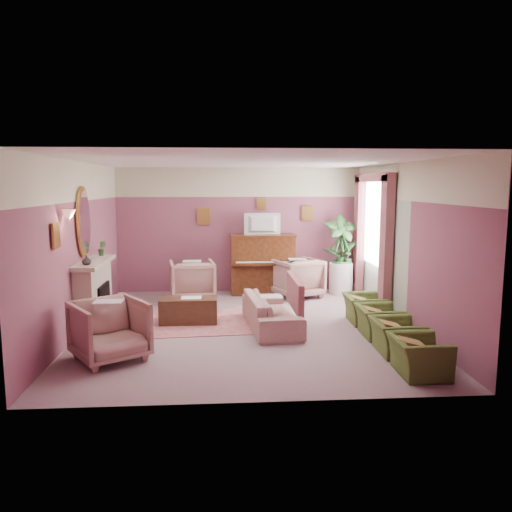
{
  "coord_description": "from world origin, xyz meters",
  "views": [
    {
      "loc": [
        -0.4,
        -8.29,
        2.42
      ],
      "look_at": [
        0.2,
        0.4,
        1.17
      ],
      "focal_mm": 35.0,
      "sensor_mm": 36.0,
      "label": 1
    }
  ],
  "objects": [
    {
      "name": "fire_ember",
      "position": [
        -2.45,
        0.2,
        0.22
      ],
      "size": [
        0.06,
        0.54,
        0.1
      ],
      "primitive_type": "cube",
      "color": "#FF4B32",
      "rests_on": "floor"
    },
    {
      "name": "print_back_mid",
      "position": [
        0.5,
        2.96,
        2.0
      ],
      "size": [
        0.22,
        0.03,
        0.26
      ],
      "primitive_type": "cube",
      "color": "#B18239",
      "rests_on": "wall_back"
    },
    {
      "name": "area_rug",
      "position": [
        -0.9,
        0.36,
        0.01
      ],
      "size": [
        2.61,
        1.96,
        0.01
      ],
      "primitive_type": "cube",
      "rotation": [
        0.0,
        0.0,
        0.07
      ],
      "color": "#AA5E62",
      "rests_on": "floor"
    },
    {
      "name": "side_plant_big",
      "position": [
        2.24,
        2.48,
        0.87
      ],
      "size": [
        0.3,
        0.3,
        0.34
      ],
      "primitive_type": "imported",
      "color": "#2A5827",
      "rests_on": "side_table"
    },
    {
      "name": "television",
      "position": [
        0.5,
        2.63,
        1.6
      ],
      "size": [
        0.8,
        0.12,
        0.48
      ],
      "primitive_type": "imported",
      "color": "black",
      "rests_on": "piano"
    },
    {
      "name": "fireplace_inset",
      "position": [
        -2.49,
        0.2,
        0.4
      ],
      "size": [
        0.18,
        0.72,
        0.68
      ],
      "primitive_type": "cube",
      "color": "black",
      "rests_on": "floor"
    },
    {
      "name": "floral_armchair_right",
      "position": [
        1.22,
        2.24,
        0.47
      ],
      "size": [
        0.9,
        0.9,
        0.94
      ],
      "primitive_type": "imported",
      "color": "tan",
      "rests_on": "floor"
    },
    {
      "name": "mirror_frame",
      "position": [
        -2.7,
        0.2,
        1.8
      ],
      "size": [
        0.04,
        0.72,
        1.2
      ],
      "primitive_type": "ellipsoid",
      "color": "#B18239",
      "rests_on": "wall_left"
    },
    {
      "name": "side_plant_small",
      "position": [
        2.36,
        2.38,
        0.84
      ],
      "size": [
        0.16,
        0.16,
        0.28
      ],
      "primitive_type": "imported",
      "color": "#2A5827",
      "rests_on": "side_table"
    },
    {
      "name": "olive_chair_b",
      "position": [
        2.1,
        -1.5,
        0.33
      ],
      "size": [
        0.53,
        0.76,
        0.66
      ],
      "primitive_type": "imported",
      "color": "#4B6227",
      "rests_on": "floor"
    },
    {
      "name": "pelmet",
      "position": [
        2.62,
        1.55,
        2.56
      ],
      "size": [
        0.16,
        2.2,
        0.16
      ],
      "primitive_type": "cube",
      "color": "#89474F",
      "rests_on": "wall_right"
    },
    {
      "name": "olive_chair_a",
      "position": [
        2.1,
        -2.32,
        0.33
      ],
      "size": [
        0.53,
        0.76,
        0.66
      ],
      "primitive_type": "imported",
      "color": "#4B6227",
      "rests_on": "floor"
    },
    {
      "name": "floral_armchair_front",
      "position": [
        -1.96,
        -1.49,
        0.47
      ],
      "size": [
        0.9,
        0.9,
        0.94
      ],
      "primitive_type": "imported",
      "color": "tan",
      "rests_on": "floor"
    },
    {
      "name": "print_back_right",
      "position": [
        1.55,
        2.96,
        1.78
      ],
      "size": [
        0.26,
        0.03,
        0.34
      ],
      "primitive_type": "cube",
      "color": "#B18239",
      "rests_on": "wall_back"
    },
    {
      "name": "window_blind",
      "position": [
        2.7,
        1.55,
        1.7
      ],
      "size": [
        0.03,
        1.4,
        1.8
      ],
      "primitive_type": "cube",
      "color": "white",
      "rests_on": "wall_right"
    },
    {
      "name": "olive_chair_d",
      "position": [
        2.1,
        0.14,
        0.33
      ],
      "size": [
        0.53,
        0.76,
        0.66
      ],
      "primitive_type": "imported",
      "color": "#4B6227",
      "rests_on": "floor"
    },
    {
      "name": "olive_chair_c",
      "position": [
        2.1,
        -0.68,
        0.33
      ],
      "size": [
        0.53,
        0.76,
        0.66
      ],
      "primitive_type": "imported",
      "color": "#4B6227",
      "rests_on": "floor"
    },
    {
      "name": "palm_pot",
      "position": [
        2.23,
        2.47,
        0.17
      ],
      "size": [
        0.34,
        0.34,
        0.34
      ],
      "primitive_type": "cylinder",
      "color": "brown",
      "rests_on": "floor"
    },
    {
      "name": "ceiling",
      "position": [
        0.0,
        0.0,
        2.8
      ],
      "size": [
        5.5,
        6.0,
        0.01
      ],
      "primitive_type": "cube",
      "color": "white",
      "rests_on": "wall_back"
    },
    {
      "name": "wall_left",
      "position": [
        -2.75,
        0.0,
        1.4
      ],
      "size": [
        0.02,
        6.0,
        2.8
      ],
      "primitive_type": "cube",
      "color": "#693F5A",
      "rests_on": "floor"
    },
    {
      "name": "mantel_shelf",
      "position": [
        -2.56,
        0.2,
        1.12
      ],
      "size": [
        0.4,
        1.55,
        0.07
      ],
      "primitive_type": "cube",
      "color": "tan",
      "rests_on": "fireplace_surround"
    },
    {
      "name": "wall_front",
      "position": [
        0.0,
        -3.0,
        1.4
      ],
      "size": [
        5.5,
        0.02,
        2.8
      ],
      "primitive_type": "cube",
      "color": "#693F5A",
      "rests_on": "floor"
    },
    {
      "name": "print_left_wall",
      "position": [
        -2.71,
        -1.2,
        1.72
      ],
      "size": [
        0.03,
        0.28,
        0.36
      ],
      "primitive_type": "cube",
      "color": "#B18239",
      "rests_on": "wall_left"
    },
    {
      "name": "sofa",
      "position": [
        0.43,
        -0.08,
        0.38
      ],
      "size": [
        0.63,
        1.89,
        0.76
      ],
      "primitive_type": "imported",
      "color": "tan",
      "rests_on": "floor"
    },
    {
      "name": "piano_keys",
      "position": [
        0.5,
        2.33,
        0.76
      ],
      "size": [
        1.2,
        0.08,
        0.02
      ],
      "primitive_type": "cube",
      "color": "white",
      "rests_on": "piano"
    },
    {
      "name": "mirror_glass",
      "position": [
        -2.67,
        0.2,
        1.8
      ],
      "size": [
        0.01,
        0.6,
        1.06
      ],
      "primitive_type": "ellipsoid",
      "color": "white",
      "rests_on": "wall_left"
    },
    {
      "name": "hearth",
      "position": [
        -2.39,
        0.2,
        0.01
      ],
      "size": [
        0.55,
        1.5,
        0.02
      ],
      "primitive_type": "cube",
      "color": "tan",
      "rests_on": "floor"
    },
    {
      "name": "palm_plant",
      "position": [
        2.23,
        2.47,
        1.06
      ],
      "size": [
        0.76,
        0.76,
        1.44
      ],
      "primitive_type": "imported",
      "color": "#2A5827",
      "rests_on": "palm_pot"
    },
    {
      "name": "coffee_table",
      "position": [
        -1.0,
        0.33,
        0.23
      ],
      "size": [
        1.0,
        0.5,
        0.45
      ],
      "primitive_type": "cube",
      "rotation": [
        0.0,
        0.0,
        -0.0
      ],
      "color": "#3F2516",
      "rests_on": "floor"
    },
    {
      "name": "side_table",
      "position": [
        2.24,
        2.48,
        0.35
      ],
      "size": [
        0.52,
        0.52,
        0.7
      ],
      "primitive_type": "cylinder",
      "color": "white",
      "rests_on": "floor"
    },
    {
      "name": "piano",
      "position": [
        0.5,
        2.68,
        0.65
      ],
      "size": [
        1.4,
        0.6,
        1.3
      ],
      "primitive_type": "cube",
      "color": "#482210",
      "rests_on": "floor"
    },
    {
      "name": "wall_back",
      "position": [
        0.0,
        3.0,
        1.4
      ],
      "size": [
        5.5,
        0.02,
        2.8
      ],
      "primitive_type": "cube",
      "color": "#693F5A",
      "rests_on": "floor"
    },
    {
      "name": "curtain_left",
      "position": [
        2.62,
        0.63,
        1.3
      ],
      "size": [
        0.16,
        0.34,
        2.6
      ],
      "primitive_type": "cube",
      "color": "#89474F",
      "rests_on": "floor"
    },
    {
      "name": "piano_top",
      "position": [
        0.5,
        2.68,
        1.31
      ],
      "size": [
        1.45,
        0.65,
        0.04
      ],
      "primitive_type": "cube",
      "color": "#482210",
      "rests_on": "piano"
    },
    {
      "name": "wall_right",
      "position": [
        2.75,
        0.0,
        1.4
      ],
      "size": [
        0.02,
        6.0,
        2.8
      ],
      "primitive_type": "cube",
      "color": "#693F5A",
      "rests_on": "floor"
    },
    {
      "name": "stripe_panel",
      "position": [
        2.73,
        1.3,
        1.07
      ],
      "size": [
        0.01,
        3.0,
        2.15
      ],
      "primitive_type": "cube",
      "color": "#ADB7A0",
      "rests_on": "wall_right"
    },
    {
      "name": "mantel_plant",
      "position": [
        -2.55,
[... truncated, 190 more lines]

